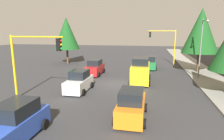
{
  "coord_description": "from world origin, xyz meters",
  "views": [
    {
      "loc": [
        19.59,
        3.58,
        5.51
      ],
      "look_at": [
        -1.62,
        -0.75,
        1.2
      ],
      "focal_mm": 30.54,
      "sensor_mm": 36.0,
      "label": 1
    }
  ],
  "objects": [
    {
      "name": "tree_roadside_mid",
      "position": [
        -8.0,
        10.0,
        5.69
      ],
      "size": [
        4.72,
        4.72,
        8.65
      ],
      "color": "brown",
      "rests_on": "ground"
    },
    {
      "name": "traffic_signal_far_left",
      "position": [
        -14.0,
        5.73,
        4.14
      ],
      "size": [
        0.36,
        4.59,
        5.86
      ],
      "color": "yellow",
      "rests_on": "ground"
    },
    {
      "name": "tree_opposite_side",
      "position": [
        -12.0,
        -11.0,
        5.31
      ],
      "size": [
        4.42,
        4.42,
        8.08
      ],
      "color": "brown",
      "rests_on": "ground"
    },
    {
      "name": "car_white",
      "position": [
        3.12,
        -2.96,
        0.9
      ],
      "size": [
        3.9,
        1.95,
        1.98
      ],
      "color": "white",
      "rests_on": "ground"
    },
    {
      "name": "car_red",
      "position": [
        -4.08,
        -3.58,
        0.9
      ],
      "size": [
        4.05,
        2.02,
        1.98
      ],
      "color": "red",
      "rests_on": "ground"
    },
    {
      "name": "delivery_van_yellow",
      "position": [
        -1.39,
        2.55,
        1.28
      ],
      "size": [
        4.8,
        2.22,
        2.77
      ],
      "color": "yellow",
      "rests_on": "ground"
    },
    {
      "name": "car_orange",
      "position": [
        8.05,
        2.49,
        0.9
      ],
      "size": [
        3.93,
        1.96,
        1.98
      ],
      "color": "orange",
      "rests_on": "ground"
    },
    {
      "name": "ground_plane",
      "position": [
        0.0,
        0.0,
        0.0
      ],
      "size": [
        120.0,
        120.0,
        0.0
      ],
      "primitive_type": "plane",
      "color": "#353538"
    },
    {
      "name": "traffic_signal_near_right",
      "position": [
        6.0,
        -5.64,
        3.77
      ],
      "size": [
        0.36,
        4.59,
        5.3
      ],
      "color": "yellow",
      "rests_on": "ground"
    },
    {
      "name": "car_blue",
      "position": [
        11.64,
        -3.18,
        0.9
      ],
      "size": [
        4.04,
        2.08,
        1.98
      ],
      "color": "blue",
      "rests_on": "ground"
    },
    {
      "name": "street_lamp_curbside",
      "position": [
        -3.61,
        9.2,
        4.35
      ],
      "size": [
        2.15,
        0.28,
        7.0
      ],
      "color": "slate",
      "rests_on": "ground"
    },
    {
      "name": "sidewalk_kerb",
      "position": [
        -5.0,
        10.5,
        0.07
      ],
      "size": [
        80.0,
        4.0,
        0.15
      ],
      "primitive_type": "cube",
      "color": "gray",
      "rests_on": "ground"
    },
    {
      "name": "car_green",
      "position": [
        -9.6,
        3.56,
        0.9
      ],
      "size": [
        4.04,
        1.93,
        1.98
      ],
      "color": "#1E7238",
      "rests_on": "ground"
    },
    {
      "name": "lane_arrow_near",
      "position": [
        11.51,
        -3.0,
        0.01
      ],
      "size": [
        2.4,
        1.1,
        1.1
      ],
      "color": "silver",
      "rests_on": "ground"
    }
  ]
}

